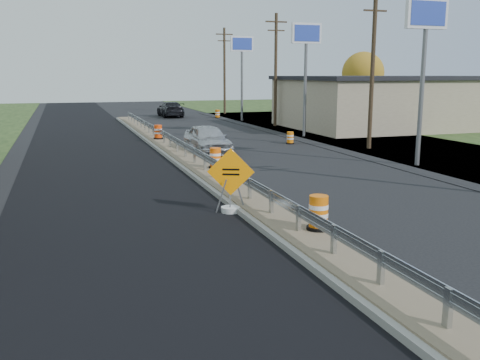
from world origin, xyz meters
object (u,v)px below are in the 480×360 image
object	(u,v)px
barrel_median_near	(318,213)
barrel_median_far	(158,132)
barrel_shoulder_near	(290,138)
barrel_shoulder_far	(217,114)
barrel_median_mid	(215,158)
car_dark_far	(170,109)
caution_sign	(231,196)
car_silver	(208,139)

from	to	relation	value
barrel_median_near	barrel_median_far	bearing A→B (deg)	91.41
barrel_median_near	barrel_shoulder_near	world-z (taller)	barrel_median_near
barrel_median_far	barrel_shoulder_far	world-z (taller)	barrel_median_far
barrel_median_mid	barrel_median_far	world-z (taller)	barrel_median_mid
barrel_median_near	barrel_median_mid	world-z (taller)	barrel_median_near
barrel_median_far	barrel_shoulder_near	xyz separation A→B (m)	(7.94, -3.44, -0.29)
barrel_median_mid	car_dark_far	world-z (taller)	car_dark_far
barrel_median_near	barrel_shoulder_near	bearing A→B (deg)	68.47
barrel_shoulder_near	barrel_median_far	bearing A→B (deg)	156.58
caution_sign	car_dark_far	bearing A→B (deg)	104.44
car_dark_far	barrel_shoulder_far	bearing A→B (deg)	143.87
barrel_median_far	car_dark_far	distance (m)	21.62
barrel_median_near	barrel_shoulder_far	world-z (taller)	barrel_median_near
barrel_shoulder_near	caution_sign	bearing A→B (deg)	-119.92
barrel_shoulder_near	car_dark_far	world-z (taller)	car_dark_far
caution_sign	barrel_median_mid	world-z (taller)	caution_sign
barrel_median_mid	barrel_shoulder_far	xyz separation A→B (m)	(8.65, 29.70, -0.26)
caution_sign	barrel_median_far	world-z (taller)	caution_sign
barrel_shoulder_far	car_dark_far	size ratio (longest dim) A/B	0.16
barrel_median_mid	barrel_shoulder_near	world-z (taller)	barrel_median_mid
barrel_median_near	barrel_median_mid	bearing A→B (deg)	90.00
barrel_median_mid	barrel_median_far	bearing A→B (deg)	92.64
barrel_shoulder_near	barrel_shoulder_far	world-z (taller)	barrel_shoulder_far
caution_sign	barrel_median_far	bearing A→B (deg)	110.06
car_silver	barrel_median_far	bearing A→B (deg)	105.51
barrel_median_mid	barrel_shoulder_near	bearing A→B (deg)	48.71
car_silver	barrel_median_mid	bearing A→B (deg)	-103.32
caution_sign	barrel_median_far	distance (m)	18.86
barrel_shoulder_near	car_dark_far	xyz separation A→B (m)	(-2.97, 24.48, 0.41)
caution_sign	car_dark_far	distance (m)	40.31
caution_sign	barrel_median_mid	bearing A→B (deg)	101.00
barrel_shoulder_far	car_silver	world-z (taller)	car_silver
barrel_shoulder_far	car_silver	bearing A→B (deg)	-107.35
barrel_median_mid	car_silver	distance (m)	6.15
caution_sign	barrel_shoulder_near	xyz separation A→B (m)	(8.86, 15.39, -0.16)
barrel_median_near	barrel_shoulder_far	bearing A→B (deg)	77.81
barrel_median_far	barrel_shoulder_far	size ratio (longest dim) A/B	1.08
barrel_median_far	barrel_median_near	bearing A→B (deg)	-88.59
barrel_median_near	car_dark_far	distance (m)	43.45
caution_sign	barrel_shoulder_far	world-z (taller)	caution_sign
barrel_shoulder_far	barrel_shoulder_near	bearing A→B (deg)	-93.38
caution_sign	car_silver	xyz separation A→B (m)	(2.71, 13.00, 0.28)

